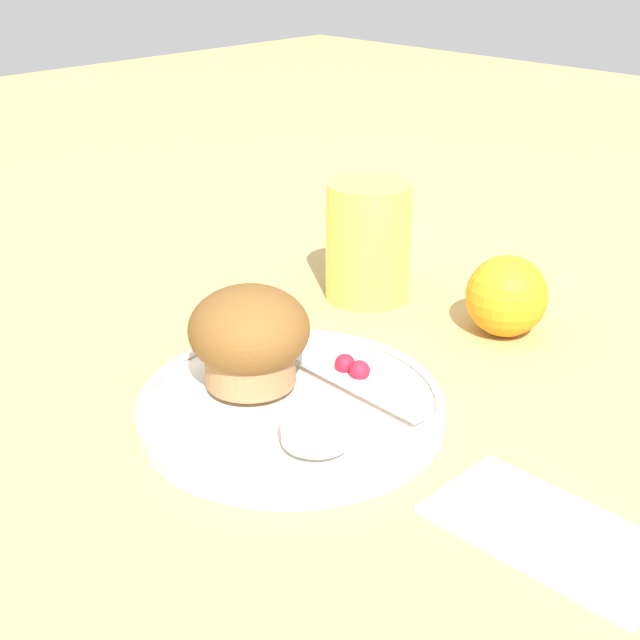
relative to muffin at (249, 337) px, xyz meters
The scene contains 9 objects.
ground_plane 0.08m from the muffin, 37.91° to the left, with size 3.00×3.00×0.00m, color tan.
plate 0.06m from the muffin, 12.99° to the left, with size 0.22×0.22×0.02m.
muffin is the anchor object (origin of this frame).
cream_ramekin 0.10m from the muffin, 13.92° to the right, with size 0.05×0.05×0.02m.
berry_pair 0.08m from the muffin, 50.00° to the left, with size 0.03×0.02×0.02m.
butter_knife 0.07m from the muffin, 57.60° to the left, with size 0.19×0.02×0.00m.
orange_fruit 0.24m from the muffin, 75.02° to the left, with size 0.07×0.07×0.07m.
juice_glass 0.22m from the muffin, 109.67° to the left, with size 0.08×0.08×0.11m.
folded_napkin 0.25m from the muffin, ahead, with size 0.14×0.08×0.01m.
Camera 1 is at (0.39, -0.41, 0.34)m, focal length 50.00 mm.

